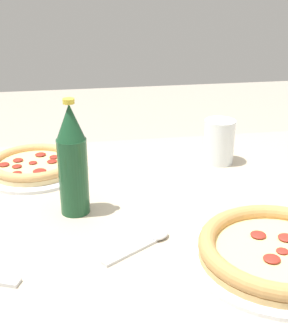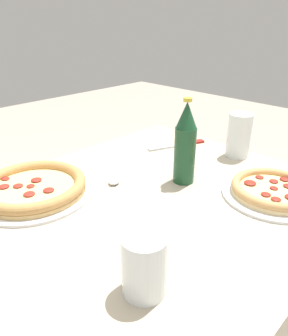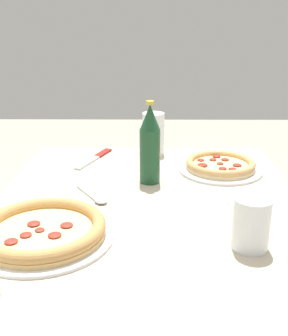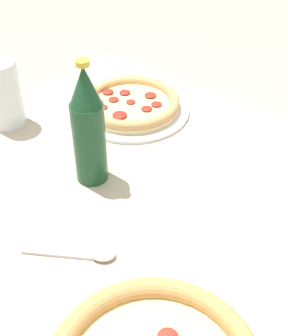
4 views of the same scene
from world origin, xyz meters
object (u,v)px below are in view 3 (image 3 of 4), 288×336
object	(u,v)px
beer_bottle	(150,145)
pizza_margherita	(220,166)
glass_water	(153,135)
knife	(96,158)
glass_red_wine	(251,226)
pizza_veggie	(43,231)
spoon	(95,197)

from	to	relation	value
beer_bottle	pizza_margherita	bearing A→B (deg)	113.22
glass_water	beer_bottle	xyz separation A→B (m)	(0.29, -0.01, 0.05)
knife	glass_red_wine	bearing A→B (deg)	34.08
pizza_veggie	glass_water	bearing A→B (deg)	157.88
glass_water	beer_bottle	bearing A→B (deg)	-2.66
beer_bottle	pizza_veggie	bearing A→B (deg)	-34.78
pizza_margherita	beer_bottle	xyz separation A→B (m)	(0.10, -0.23, 0.10)
glass_water	spoon	xyz separation A→B (m)	(0.42, -0.17, -0.07)
glass_red_wine	beer_bottle	size ratio (longest dim) A/B	0.47
pizza_veggie	beer_bottle	xyz separation A→B (m)	(-0.36, 0.25, 0.10)
glass_red_wine	knife	xyz separation A→B (m)	(-0.61, -0.42, -0.05)
pizza_margherita	glass_red_wine	bearing A→B (deg)	-1.66
knife	spoon	xyz separation A→B (m)	(0.35, 0.04, 0.00)
glass_red_wine	spoon	xyz separation A→B (m)	(-0.26, -0.37, -0.05)
beer_bottle	spoon	xyz separation A→B (m)	(0.13, -0.15, -0.11)
pizza_veggie	glass_red_wine	bearing A→B (deg)	85.77
glass_red_wine	knife	distance (m)	0.74
beer_bottle	knife	distance (m)	0.32
knife	beer_bottle	bearing A→B (deg)	41.41
pizza_margherita	knife	xyz separation A→B (m)	(-0.12, -0.43, -0.01)
beer_bottle	glass_red_wine	bearing A→B (deg)	29.26
glass_red_wine	knife	bearing A→B (deg)	-145.92
pizza_margherita	knife	bearing A→B (deg)	-105.79
glass_red_wine	beer_bottle	bearing A→B (deg)	-150.74
pizza_margherita	glass_water	world-z (taller)	glass_water
glass_water	beer_bottle	world-z (taller)	beer_bottle
knife	pizza_margherita	bearing A→B (deg)	74.21
pizza_veggie	glass_red_wine	xyz separation A→B (m)	(0.03, 0.47, 0.03)
glass_water	knife	distance (m)	0.23
knife	spoon	world-z (taller)	spoon
pizza_margherita	knife	size ratio (longest dim) A/B	1.22
beer_bottle	knife	world-z (taller)	beer_bottle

